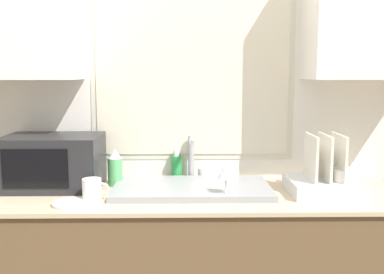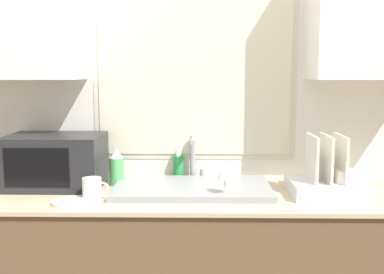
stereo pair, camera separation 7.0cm
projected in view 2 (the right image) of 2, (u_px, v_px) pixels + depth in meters
wall_back at (195, 83)px, 2.43m from camera, size 6.00×0.38×2.60m
sink_basin at (192, 188)px, 2.23m from camera, size 0.77×0.44×0.03m
faucet at (194, 155)px, 2.44m from camera, size 0.08×0.16×0.24m
microwave at (55, 161)px, 2.31m from camera, size 0.48×0.35×0.27m
dish_rack at (327, 181)px, 2.16m from camera, size 0.34×0.32×0.29m
spray_bottle at (117, 167)px, 2.34m from camera, size 0.08×0.08×0.20m
soap_bottle at (178, 166)px, 2.47m from camera, size 0.06×0.06×0.17m
mug_near_sink at (92, 189)px, 2.08m from camera, size 0.12×0.09×0.10m
wine_glass at (225, 173)px, 2.06m from camera, size 0.07×0.07×0.17m
small_plate at (74, 202)px, 2.02m from camera, size 0.19×0.19×0.01m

